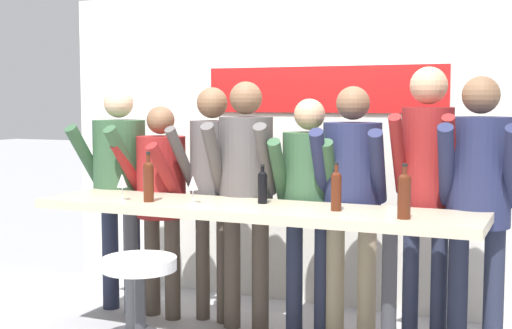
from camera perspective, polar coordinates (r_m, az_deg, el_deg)
back_wall at (r=5.68m, az=4.88°, el=1.46°), size 4.49×0.12×2.52m
tasting_table at (r=4.53m, az=-0.48°, el=-4.85°), size 2.89×0.63×0.97m
bar_stool at (r=4.07m, az=-9.27°, el=-10.84°), size 0.43×0.43×0.76m
person_far_left at (r=5.55m, az=-10.92°, el=-0.84°), size 0.52×0.61×1.72m
person_left at (r=5.34m, az=-7.65°, el=-1.91°), size 0.49×0.58×1.59m
person_center_left at (r=5.19m, az=-3.55°, el=-0.92°), size 0.41×0.54×1.72m
person_center at (r=5.00m, az=-0.84°, el=-1.04°), size 0.51×0.61×1.76m
person_center_right at (r=4.90m, az=4.24°, el=-2.08°), size 0.48×0.57×1.64m
person_right at (r=4.80m, az=7.67°, el=-1.67°), size 0.51×0.60×1.72m
person_far_right at (r=4.69m, az=13.50°, el=-0.69°), size 0.41×0.56×1.84m
person_rightmost at (r=4.59m, az=17.37°, el=-1.72°), size 0.50×0.60×1.78m
wine_bottle_0 at (r=4.05m, az=11.77°, el=-2.29°), size 0.07×0.07×0.31m
wine_bottle_1 at (r=4.69m, az=-8.59°, el=-1.18°), size 0.07×0.07×0.33m
wine_bottle_2 at (r=4.56m, az=0.53°, el=-1.69°), size 0.06×0.06×0.25m
wine_bottle_3 at (r=4.28m, az=6.44°, el=-1.95°), size 0.06×0.06×0.29m
wine_glass_0 at (r=4.59m, az=-5.07°, el=-1.56°), size 0.07×0.07×0.18m
wine_glass_1 at (r=4.79m, az=-10.66°, el=-1.34°), size 0.07×0.07×0.18m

